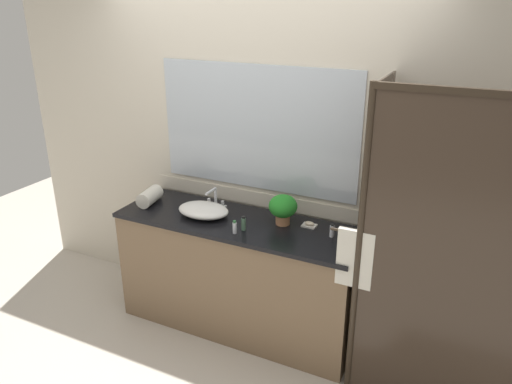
{
  "coord_description": "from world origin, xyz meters",
  "views": [
    {
      "loc": [
        1.51,
        -2.81,
        2.4
      ],
      "look_at": [
        0.15,
        0.0,
        1.15
      ],
      "focal_mm": 34.34,
      "sensor_mm": 36.0,
      "label": 1
    }
  ],
  "objects_px": {
    "sink_basin": "(203,210)",
    "amenity_bottle_shampoo": "(235,227)",
    "soap_dish": "(309,225)",
    "rolled_towel_near_edge": "(150,196)",
    "amenity_bottle_lotion": "(332,231)",
    "amenity_bottle_body_wash": "(244,223)",
    "faucet": "(215,201)",
    "potted_plant": "(283,207)"
  },
  "relations": [
    {
      "from": "sink_basin",
      "to": "amenity_bottle_shampoo",
      "type": "relative_size",
      "value": 4.14
    },
    {
      "from": "soap_dish",
      "to": "rolled_towel_near_edge",
      "type": "height_order",
      "value": "rolled_towel_near_edge"
    },
    {
      "from": "sink_basin",
      "to": "amenity_bottle_shampoo",
      "type": "bearing_deg",
      "value": -24.78
    },
    {
      "from": "sink_basin",
      "to": "amenity_bottle_lotion",
      "type": "height_order",
      "value": "amenity_bottle_lotion"
    },
    {
      "from": "soap_dish",
      "to": "amenity_bottle_body_wash",
      "type": "relative_size",
      "value": 0.98
    },
    {
      "from": "faucet",
      "to": "amenity_bottle_shampoo",
      "type": "xyz_separation_m",
      "value": [
        0.34,
        -0.33,
        -0.01
      ]
    },
    {
      "from": "sink_basin",
      "to": "soap_dish",
      "type": "height_order",
      "value": "sink_basin"
    },
    {
      "from": "amenity_bottle_body_wash",
      "to": "rolled_towel_near_edge",
      "type": "xyz_separation_m",
      "value": [
        -0.87,
        0.1,
        0.01
      ]
    },
    {
      "from": "potted_plant",
      "to": "amenity_bottle_shampoo",
      "type": "bearing_deg",
      "value": -130.1
    },
    {
      "from": "rolled_towel_near_edge",
      "to": "amenity_bottle_lotion",
      "type": "bearing_deg",
      "value": 2.74
    },
    {
      "from": "sink_basin",
      "to": "potted_plant",
      "type": "bearing_deg",
      "value": 11.79
    },
    {
      "from": "potted_plant",
      "to": "rolled_towel_near_edge",
      "type": "distance_m",
      "value": 1.08
    },
    {
      "from": "sink_basin",
      "to": "soap_dish",
      "type": "bearing_deg",
      "value": 12.04
    },
    {
      "from": "potted_plant",
      "to": "rolled_towel_near_edge",
      "type": "xyz_separation_m",
      "value": [
        -1.07,
        -0.11,
        -0.07
      ]
    },
    {
      "from": "potted_plant",
      "to": "rolled_towel_near_edge",
      "type": "relative_size",
      "value": 0.95
    },
    {
      "from": "soap_dish",
      "to": "amenity_bottle_shampoo",
      "type": "xyz_separation_m",
      "value": [
        -0.42,
        -0.32,
        0.03
      ]
    },
    {
      "from": "sink_basin",
      "to": "amenity_bottle_lotion",
      "type": "bearing_deg",
      "value": 4.8
    },
    {
      "from": "potted_plant",
      "to": "soap_dish",
      "type": "relative_size",
      "value": 2.18
    },
    {
      "from": "sink_basin",
      "to": "amenity_bottle_lotion",
      "type": "xyz_separation_m",
      "value": [
        0.96,
        0.08,
        0.0
      ]
    },
    {
      "from": "amenity_bottle_body_wash",
      "to": "soap_dish",
      "type": "bearing_deg",
      "value": 32.57
    },
    {
      "from": "amenity_bottle_body_wash",
      "to": "potted_plant",
      "type": "bearing_deg",
      "value": 45.25
    },
    {
      "from": "sink_basin",
      "to": "faucet",
      "type": "relative_size",
      "value": 2.3
    },
    {
      "from": "faucet",
      "to": "amenity_bottle_shampoo",
      "type": "height_order",
      "value": "faucet"
    },
    {
      "from": "amenity_bottle_lotion",
      "to": "rolled_towel_near_edge",
      "type": "xyz_separation_m",
      "value": [
        -1.45,
        -0.07,
        0.01
      ]
    },
    {
      "from": "amenity_bottle_shampoo",
      "to": "amenity_bottle_lotion",
      "type": "xyz_separation_m",
      "value": [
        0.61,
        0.24,
        -0.0
      ]
    },
    {
      "from": "soap_dish",
      "to": "sink_basin",
      "type": "bearing_deg",
      "value": -167.96
    },
    {
      "from": "sink_basin",
      "to": "amenity_bottle_shampoo",
      "type": "xyz_separation_m",
      "value": [
        0.34,
        -0.16,
        0.0
      ]
    },
    {
      "from": "amenity_bottle_lotion",
      "to": "potted_plant",
      "type": "bearing_deg",
      "value": 173.73
    },
    {
      "from": "potted_plant",
      "to": "amenity_bottle_shampoo",
      "type": "xyz_separation_m",
      "value": [
        -0.24,
        -0.28,
        -0.08
      ]
    },
    {
      "from": "faucet",
      "to": "amenity_bottle_body_wash",
      "type": "relative_size",
      "value": 1.67
    },
    {
      "from": "soap_dish",
      "to": "rolled_towel_near_edge",
      "type": "bearing_deg",
      "value": -173.09
    },
    {
      "from": "amenity_bottle_body_wash",
      "to": "amenity_bottle_shampoo",
      "type": "relative_size",
      "value": 1.08
    },
    {
      "from": "potted_plant",
      "to": "amenity_bottle_lotion",
      "type": "bearing_deg",
      "value": -6.27
    },
    {
      "from": "potted_plant",
      "to": "amenity_bottle_body_wash",
      "type": "relative_size",
      "value": 2.13
    },
    {
      "from": "potted_plant",
      "to": "amenity_bottle_lotion",
      "type": "height_order",
      "value": "potted_plant"
    },
    {
      "from": "amenity_bottle_lotion",
      "to": "rolled_towel_near_edge",
      "type": "relative_size",
      "value": 0.4
    },
    {
      "from": "amenity_bottle_body_wash",
      "to": "amenity_bottle_shampoo",
      "type": "bearing_deg",
      "value": -112.76
    },
    {
      "from": "amenity_bottle_body_wash",
      "to": "amenity_bottle_shampoo",
      "type": "distance_m",
      "value": 0.08
    },
    {
      "from": "sink_basin",
      "to": "amenity_bottle_body_wash",
      "type": "distance_m",
      "value": 0.39
    },
    {
      "from": "sink_basin",
      "to": "amenity_bottle_body_wash",
      "type": "bearing_deg",
      "value": -12.89
    },
    {
      "from": "sink_basin",
      "to": "rolled_towel_near_edge",
      "type": "xyz_separation_m",
      "value": [
        -0.49,
        0.01,
        0.02
      ]
    },
    {
      "from": "potted_plant",
      "to": "amenity_bottle_body_wash",
      "type": "height_order",
      "value": "potted_plant"
    }
  ]
}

